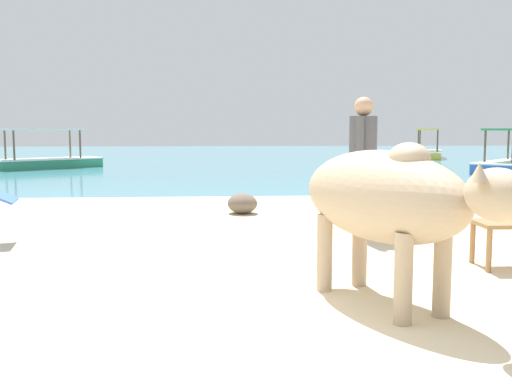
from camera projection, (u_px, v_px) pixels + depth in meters
The scene contains 8 objects.
sand_beach at pixel (244, 316), 4.05m from camera, with size 18.00×14.00×0.04m, color beige.
water_surface at pixel (219, 158), 25.88m from camera, with size 60.00×36.00×0.03m, color teal.
cow at pixel (386, 198), 4.15m from camera, with size 1.21×2.05×1.17m.
person_standing at pixel (363, 155), 6.86m from camera, with size 0.32×0.47×1.62m.
shore_rock_medium at pixel (242, 203), 8.79m from camera, with size 0.50×0.44×0.30m, color #6B5B4C.
boat_blue at pixel (510, 163), 17.63m from camera, with size 3.37×3.45×1.29m.
boat_yellow at pixel (428, 152), 25.84m from camera, with size 2.41×3.84×1.29m.
boat_green at pixel (44, 160), 19.18m from camera, with size 3.61×3.17×1.29m.
Camera 1 is at (-0.19, -3.94, 1.30)m, focal length 41.51 mm.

